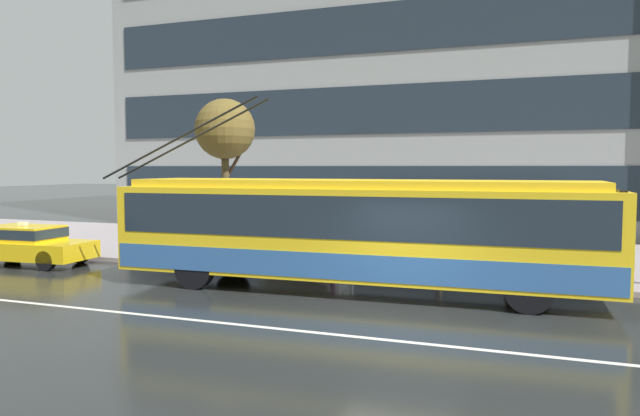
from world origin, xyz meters
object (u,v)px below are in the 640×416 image
object	(u,v)px
street_tree_bare	(225,131)
pedestrian_approaching_curb	(333,216)
pedestrian_walking_past	(269,227)
pedestrian_waiting_by_pole	(441,214)
bus_shelter	(299,201)
taxi_queued_behind_bus	(26,243)
trolleybus	(354,230)
pedestrian_at_shelter	(514,219)

from	to	relation	value
street_tree_bare	pedestrian_approaching_curb	bearing A→B (deg)	-16.40
pedestrian_approaching_curb	pedestrian_walking_past	world-z (taller)	pedestrian_approaching_curb
pedestrian_approaching_curb	pedestrian_waiting_by_pole	size ratio (longest dim) A/B	0.98
bus_shelter	pedestrian_walking_past	size ratio (longest dim) A/B	2.17
taxi_queued_behind_bus	street_tree_bare	world-z (taller)	street_tree_bare
bus_shelter	street_tree_bare	size ratio (longest dim) A/B	0.67
bus_shelter	pedestrian_walking_past	bearing A→B (deg)	157.12
trolleybus	pedestrian_waiting_by_pole	distance (m)	4.16
trolleybus	pedestrian_walking_past	size ratio (longest dim) A/B	8.13
bus_shelter	street_tree_bare	xyz separation A→B (m)	(-3.32, 1.16, 2.37)
bus_shelter	pedestrian_at_shelter	bearing A→B (deg)	-5.88
trolleybus	pedestrian_at_shelter	distance (m)	4.55
bus_shelter	pedestrian_walking_past	xyz separation A→B (m)	(-1.33, 0.56, -0.95)
trolleybus	pedestrian_waiting_by_pole	xyz separation A→B (m)	(1.58, 3.85, 0.17)
pedestrian_approaching_curb	pedestrian_waiting_by_pole	distance (m)	3.31
pedestrian_at_shelter	pedestrian_approaching_curb	bearing A→B (deg)	174.72
taxi_queued_behind_bus	pedestrian_waiting_by_pole	bearing A→B (deg)	15.93
bus_shelter	pedestrian_approaching_curb	size ratio (longest dim) A/B	1.88
street_tree_bare	pedestrian_waiting_by_pole	bearing A→B (deg)	-3.87
pedestrian_waiting_by_pole	street_tree_bare	size ratio (longest dim) A/B	0.36
bus_shelter	street_tree_bare	bearing A→B (deg)	160.81
trolleybus	bus_shelter	xyz separation A→B (m)	(-2.86, 3.22, 0.51)
pedestrian_at_shelter	pedestrian_waiting_by_pole	distance (m)	2.56
pedestrian_waiting_by_pole	street_tree_bare	distance (m)	8.24
trolleybus	pedestrian_walking_past	bearing A→B (deg)	137.97
pedestrian_at_shelter	bus_shelter	bearing A→B (deg)	174.12
taxi_queued_behind_bus	bus_shelter	distance (m)	8.98
pedestrian_approaching_curb	pedestrian_waiting_by_pole	xyz separation A→B (m)	(3.21, 0.82, 0.09)
pedestrian_walking_past	pedestrian_waiting_by_pole	distance (m)	5.80
trolleybus	street_tree_bare	world-z (taller)	street_tree_bare
pedestrian_approaching_curb	street_tree_bare	size ratio (longest dim) A/B	0.35
bus_shelter	pedestrian_walking_past	distance (m)	1.72
pedestrian_at_shelter	pedestrian_waiting_by_pole	xyz separation A→B (m)	(-2.19, 1.31, -0.01)
trolleybus	street_tree_bare	xyz separation A→B (m)	(-6.18, 4.37, 2.88)
trolleybus	pedestrian_walking_past	distance (m)	5.66
trolleybus	pedestrian_at_shelter	size ratio (longest dim) A/B	6.92
street_tree_bare	taxi_queued_behind_bus	bearing A→B (deg)	-140.27
trolleybus	taxi_queued_behind_bus	world-z (taller)	trolleybus
pedestrian_walking_past	pedestrian_waiting_by_pole	bearing A→B (deg)	0.71
bus_shelter	pedestrian_approaching_curb	world-z (taller)	bus_shelter
bus_shelter	street_tree_bare	world-z (taller)	street_tree_bare
pedestrian_approaching_curb	pedestrian_walking_past	bearing A→B (deg)	163.79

